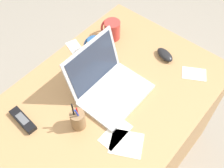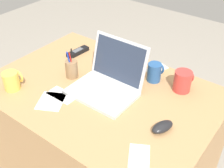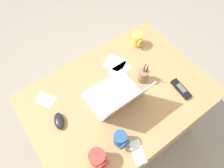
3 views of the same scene
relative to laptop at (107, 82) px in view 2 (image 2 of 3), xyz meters
The scene contains 12 objects.
desk 0.43m from the laptop, 147.53° to the right, with size 1.17×0.81×0.75m, color tan.
laptop is the anchor object (origin of this frame).
computer_mouse 0.37m from the laptop, 13.06° to the right, with size 0.06×0.11×0.04m, color black.
coffee_mug_white 0.48m from the laptop, 144.64° to the right, with size 0.08×0.09×0.10m.
coffee_mug_tall 0.38m from the laptop, 37.76° to the left, with size 0.09×0.10×0.11m.
coffee_mug_spare 0.26m from the laptop, 57.40° to the left, with size 0.07×0.08×0.10m.
cordless_phone 0.42m from the laptop, 153.73° to the left, with size 0.06×0.16×0.03m.
pen_holder 0.23m from the laptop, behind, with size 0.07×0.07×0.16m.
paper_note_near_laptop 0.24m from the laptop, 131.93° to the right, with size 0.15×0.08×0.00m, color white.
paper_note_left 0.45m from the laptop, 36.21° to the right, with size 0.08×0.12×0.00m, color white.
paper_note_right 0.34m from the laptop, 72.95° to the left, with size 0.06×0.13×0.00m, color white.
paper_note_front 0.29m from the laptop, 124.08° to the right, with size 0.12×0.14×0.00m, color white.
Camera 2 is at (0.75, -0.89, 1.62)m, focal length 45.81 mm.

